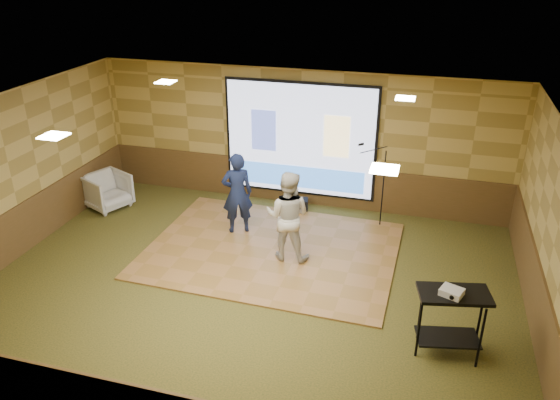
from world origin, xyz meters
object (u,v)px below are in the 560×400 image
(player_right, at_px, (288,216))
(mic_stand, at_px, (379,204))
(projector_screen, at_px, (300,141))
(av_table, at_px, (452,310))
(projector, at_px, (452,292))
(player_left, at_px, (237,193))
(duffel_bag, at_px, (298,205))
(dance_floor, at_px, (272,250))
(banquet_chair, at_px, (108,191))

(player_right, bearing_deg, mic_stand, -129.16)
(projector_screen, bearing_deg, mic_stand, -18.70)
(av_table, relative_size, projector, 3.55)
(projector_screen, relative_size, player_left, 2.00)
(av_table, bearing_deg, player_right, 146.75)
(player_left, xyz_separation_m, duffel_bag, (0.92, 1.30, -0.73))
(dance_floor, relative_size, player_right, 2.73)
(projector_screen, height_order, player_right, projector_screen)
(player_right, bearing_deg, dance_floor, -27.68)
(mic_stand, bearing_deg, player_left, -144.44)
(projector, distance_m, duffel_bag, 5.12)
(banquet_chair, bearing_deg, projector_screen, -46.74)
(projector_screen, distance_m, duffel_bag, 1.39)
(projector_screen, height_order, dance_floor, projector_screen)
(projector_screen, bearing_deg, dance_floor, -89.53)
(banquet_chair, bearing_deg, duffel_bag, -51.88)
(player_right, bearing_deg, duffel_bag, -81.19)
(player_left, xyz_separation_m, projector, (4.03, -2.65, 0.20))
(projector_screen, xyz_separation_m, dance_floor, (0.02, -2.20, -1.46))
(projector_screen, relative_size, dance_floor, 0.72)
(av_table, xyz_separation_m, projector, (-0.05, -0.07, 0.34))
(projector_screen, bearing_deg, duffel_bag, -78.58)
(projector, relative_size, duffel_bag, 0.67)
(av_table, bearing_deg, banquet_chair, 158.09)
(av_table, relative_size, banquet_chair, 1.19)
(projector, bearing_deg, banquet_chair, 179.09)
(dance_floor, height_order, projector, projector)
(mic_stand, height_order, banquet_chair, mic_stand)
(player_right, relative_size, duffel_bag, 3.95)
(duffel_bag, bearing_deg, banquet_chair, -166.49)
(dance_floor, xyz_separation_m, av_table, (3.21, -2.06, 0.71))
(dance_floor, xyz_separation_m, duffel_bag, (0.06, 1.83, 0.12))
(player_left, distance_m, projector, 4.83)
(projector, bearing_deg, av_table, 78.08)
(player_right, distance_m, projector, 3.41)
(player_left, height_order, av_table, player_left)
(projector_screen, xyz_separation_m, av_table, (3.23, -4.26, -0.75))
(dance_floor, bearing_deg, player_right, -27.87)
(dance_floor, relative_size, duffel_bag, 10.78)
(projector, height_order, banquet_chair, projector)
(banquet_chair, bearing_deg, dance_floor, -77.31)
(projector_screen, xyz_separation_m, projector, (3.18, -4.33, -0.41))
(projector_screen, distance_m, banquet_chair, 4.36)
(player_right, distance_m, mic_stand, 2.32)
(projector_screen, distance_m, player_left, 1.97)
(dance_floor, xyz_separation_m, banquet_chair, (-4.02, 0.85, 0.37))
(player_right, bearing_deg, player_left, -30.18)
(player_left, bearing_deg, duffel_bag, -152.33)
(dance_floor, relative_size, av_table, 4.55)
(banquet_chair, bearing_deg, mic_stand, -58.26)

